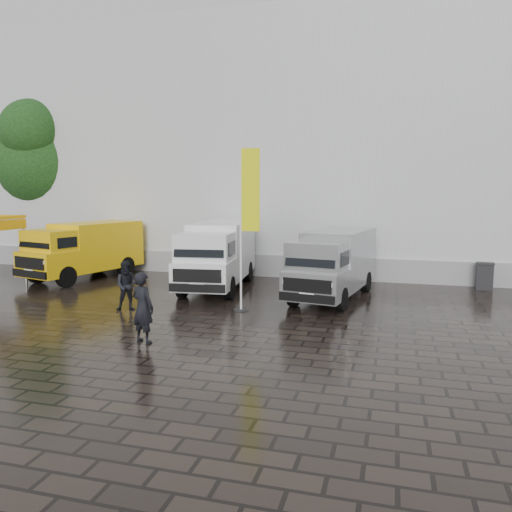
% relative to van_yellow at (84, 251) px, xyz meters
% --- Properties ---
extents(ground, '(120.00, 120.00, 0.00)m').
position_rel_van_yellow_xyz_m(ground, '(8.76, -5.14, -1.25)').
color(ground, black).
rests_on(ground, ground).
extents(exhibition_hall, '(44.00, 16.00, 12.00)m').
position_rel_van_yellow_xyz_m(exhibition_hall, '(10.76, 10.86, 4.75)').
color(exhibition_hall, silver).
rests_on(exhibition_hall, ground).
extents(hall_plinth, '(44.00, 0.15, 1.00)m').
position_rel_van_yellow_xyz_m(hall_plinth, '(10.76, 2.81, -0.75)').
color(hall_plinth, gray).
rests_on(hall_plinth, ground).
extents(van_yellow, '(3.37, 5.75, 2.49)m').
position_rel_van_yellow_xyz_m(van_yellow, '(0.00, 0.00, 0.00)').
color(van_yellow, yellow).
rests_on(van_yellow, ground).
extents(van_white, '(2.67, 6.25, 2.63)m').
position_rel_van_yellow_xyz_m(van_white, '(6.50, -0.44, 0.07)').
color(van_white, white).
rests_on(van_white, ground).
extents(van_silver, '(2.81, 5.90, 2.45)m').
position_rel_van_yellow_xyz_m(van_silver, '(11.18, -1.06, -0.02)').
color(van_silver, '#A1A4A5').
rests_on(van_silver, ground).
extents(flagpole, '(0.88, 0.50, 5.47)m').
position_rel_van_yellow_xyz_m(flagpole, '(8.68, -3.76, 1.84)').
color(flagpole, black).
rests_on(flagpole, ground).
extents(tree, '(4.95, 4.95, 8.89)m').
position_rel_van_yellow_xyz_m(tree, '(-5.30, 4.45, 4.46)').
color(tree, black).
rests_on(tree, ground).
extents(wheelie_bin, '(0.73, 0.73, 1.09)m').
position_rel_van_yellow_xyz_m(wheelie_bin, '(16.82, 2.22, -0.70)').
color(wheelie_bin, black).
rests_on(wheelie_bin, ground).
extents(person_front, '(0.77, 0.61, 1.86)m').
position_rel_van_yellow_xyz_m(person_front, '(7.09, -7.79, -0.32)').
color(person_front, black).
rests_on(person_front, ground).
extents(person_tent, '(0.99, 0.91, 1.64)m').
position_rel_van_yellow_xyz_m(person_tent, '(4.90, -4.74, -0.42)').
color(person_tent, black).
rests_on(person_tent, ground).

